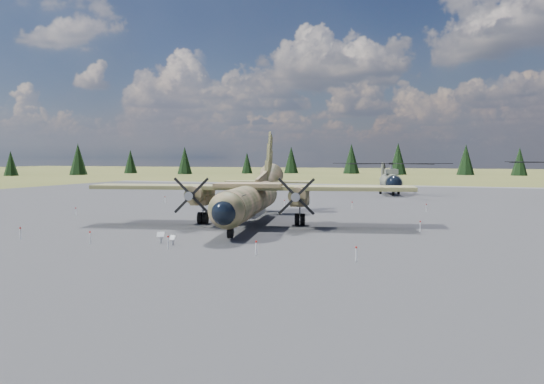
% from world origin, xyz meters
% --- Properties ---
extents(ground, '(500.00, 500.00, 0.00)m').
position_xyz_m(ground, '(0.00, 0.00, 0.00)').
color(ground, brown).
rests_on(ground, ground).
extents(apron, '(120.00, 120.00, 0.04)m').
position_xyz_m(apron, '(0.00, 10.00, 0.00)').
color(apron, slate).
rests_on(apron, ground).
extents(transport_plane, '(27.49, 24.68, 9.08)m').
position_xyz_m(transport_plane, '(2.29, 0.07, 2.61)').
color(transport_plane, '#374022').
rests_on(transport_plane, ground).
extents(helicopter_near, '(23.88, 25.00, 5.00)m').
position_xyz_m(helicopter_near, '(9.08, 41.31, 3.54)').
color(helicopter_near, gray).
rests_on(helicopter_near, ground).
extents(info_placard_left, '(0.54, 0.36, 0.78)m').
position_xyz_m(info_placard_left, '(0.38, -11.73, 0.52)').
color(info_placard_left, gray).
rests_on(info_placard_left, ground).
extents(info_placard_right, '(0.47, 0.29, 0.68)m').
position_xyz_m(info_placard_right, '(1.58, -12.21, 0.45)').
color(info_placard_right, gray).
rests_on(info_placard_right, ground).
extents(barrier_fence, '(33.12, 29.62, 0.85)m').
position_xyz_m(barrier_fence, '(-0.46, -0.08, 0.51)').
color(barrier_fence, white).
rests_on(barrier_fence, ground).
extents(treeline, '(302.15, 307.54, 10.87)m').
position_xyz_m(treeline, '(2.39, 11.53, 4.81)').
color(treeline, black).
rests_on(treeline, ground).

